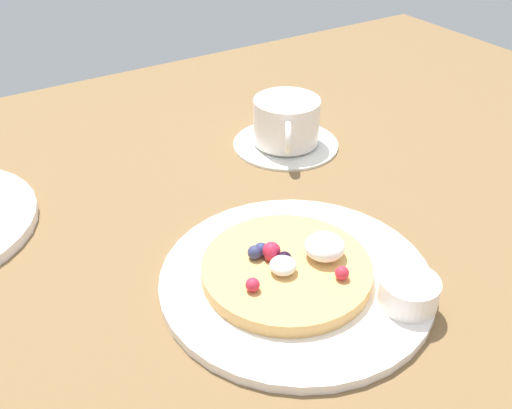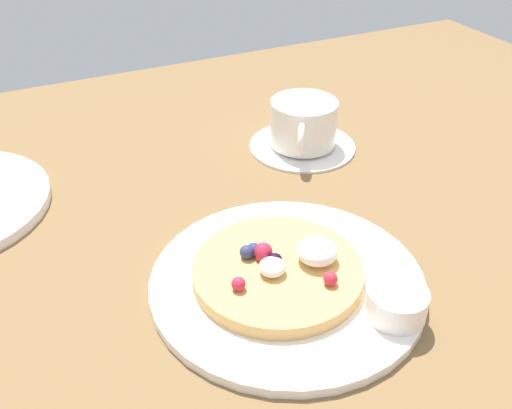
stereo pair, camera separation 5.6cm
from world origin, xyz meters
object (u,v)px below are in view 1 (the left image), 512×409
(syrup_ramekin, at_px, (409,292))
(coffee_cup, at_px, (286,120))
(pancake_plate, at_px, (296,279))
(coffee_saucer, at_px, (286,143))

(syrup_ramekin, xyz_separation_m, coffee_cup, (0.09, 0.32, 0.01))
(coffee_cup, bearing_deg, pancake_plate, -122.48)
(pancake_plate, xyz_separation_m, coffee_saucer, (0.15, 0.24, -0.00))
(pancake_plate, distance_m, coffee_cup, 0.28)
(coffee_saucer, xyz_separation_m, coffee_cup, (-0.00, -0.00, 0.03))
(pancake_plate, height_order, coffee_saucer, pancake_plate)
(syrup_ramekin, bearing_deg, coffee_saucer, 74.59)
(syrup_ramekin, bearing_deg, coffee_cup, 74.66)
(coffee_saucer, bearing_deg, coffee_cup, -122.70)
(syrup_ramekin, xyz_separation_m, coffee_saucer, (0.09, 0.32, -0.02))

